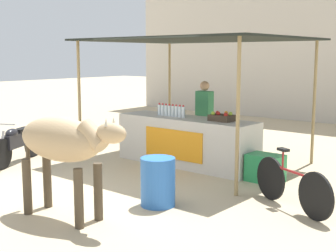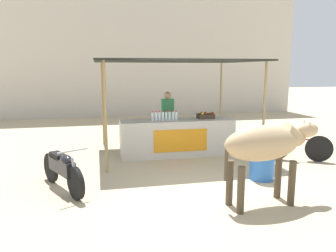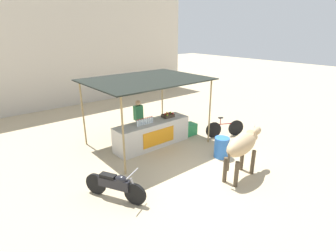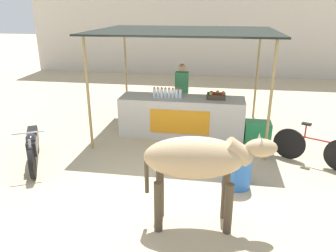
{
  "view_description": "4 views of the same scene",
  "coord_description": "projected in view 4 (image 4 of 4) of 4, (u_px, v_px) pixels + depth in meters",
  "views": [
    {
      "loc": [
        5.65,
        -5.07,
        2.19
      ],
      "look_at": [
        0.29,
        1.29,
        0.93
      ],
      "focal_mm": 50.0,
      "sensor_mm": 36.0,
      "label": 1
    },
    {
      "loc": [
        -2.05,
        -6.13,
        2.3
      ],
      "look_at": [
        -0.42,
        1.4,
        0.94
      ],
      "focal_mm": 35.0,
      "sensor_mm": 36.0,
      "label": 2
    },
    {
      "loc": [
        -5.43,
        -5.19,
        4.2
      ],
      "look_at": [
        -0.11,
        1.15,
        1.12
      ],
      "focal_mm": 28.0,
      "sensor_mm": 36.0,
      "label": 3
    },
    {
      "loc": [
        0.89,
        -5.38,
        3.05
      ],
      "look_at": [
        -0.11,
        0.79,
        0.74
      ],
      "focal_mm": 35.0,
      "sensor_mm": 36.0,
      "label": 4
    }
  ],
  "objects": [
    {
      "name": "motorcycle_parked",
      "position": [
        33.0,
        145.0,
        6.55
      ],
      "size": [
        0.95,
        1.64,
        0.9
      ],
      "color": "black",
      "rests_on": "ground"
    },
    {
      "name": "vendor_behind_counter",
      "position": [
        182.0,
        94.0,
        8.63
      ],
      "size": [
        0.34,
        0.22,
        1.65
      ],
      "color": "#383842",
      "rests_on": "ground"
    },
    {
      "name": "water_barrel",
      "position": [
        237.0,
        168.0,
        5.77
      ],
      "size": [
        0.51,
        0.51,
        0.72
      ],
      "primitive_type": "cylinder",
      "color": "blue",
      "rests_on": "ground"
    },
    {
      "name": "cow",
      "position": [
        199.0,
        161.0,
        4.52
      ],
      "size": [
        1.85,
        0.68,
        1.44
      ],
      "color": "tan",
      "rests_on": "ground"
    },
    {
      "name": "stall_counter",
      "position": [
        182.0,
        117.0,
        8.04
      ],
      "size": [
        3.0,
        0.82,
        0.96
      ],
      "color": "beige",
      "rests_on": "ground"
    },
    {
      "name": "bicycle_leaning",
      "position": [
        314.0,
        149.0,
        6.57
      ],
      "size": [
        1.51,
        0.77,
        0.85
      ],
      "color": "black",
      "rests_on": "ground"
    },
    {
      "name": "fruit_crate",
      "position": [
        216.0,
        96.0,
        7.78
      ],
      "size": [
        0.44,
        0.32,
        0.18
      ],
      "color": "#3F3326",
      "rests_on": "stall_counter"
    },
    {
      "name": "cooler_box",
      "position": [
        257.0,
        131.0,
        7.76
      ],
      "size": [
        0.6,
        0.44,
        0.48
      ],
      "primitive_type": "cube",
      "color": "#268C4C",
      "rests_on": "ground"
    },
    {
      "name": "ground_plane",
      "position": [
        167.0,
        177.0,
        6.17
      ],
      "size": [
        60.0,
        60.0,
        0.0
      ],
      "primitive_type": "plane",
      "color": "tan"
    },
    {
      "name": "water_bottle_row",
      "position": [
        167.0,
        93.0,
        7.85
      ],
      "size": [
        0.7,
        0.07,
        0.25
      ],
      "color": "silver",
      "rests_on": "stall_counter"
    },
    {
      "name": "stall_awning",
      "position": [
        184.0,
        34.0,
        7.65
      ],
      "size": [
        4.2,
        3.2,
        2.51
      ],
      "color": "black",
      "rests_on": "ground"
    },
    {
      "name": "building_wall_far",
      "position": [
        204.0,
        4.0,
        14.29
      ],
      "size": [
        16.0,
        0.5,
        6.23
      ],
      "primitive_type": "cube",
      "color": "beige",
      "rests_on": "ground"
    }
  ]
}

